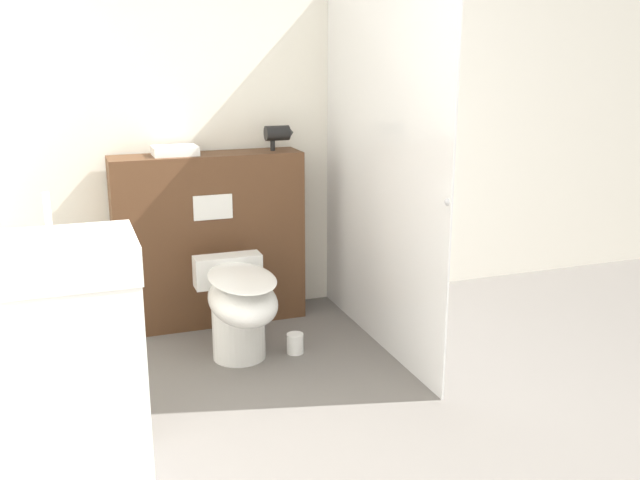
# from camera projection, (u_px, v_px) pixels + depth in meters

# --- Properties ---
(wall_back) EXTENTS (8.00, 0.06, 2.50)m
(wall_back) POSITION_uv_depth(u_px,v_px,m) (243.00, 107.00, 4.23)
(wall_back) COLOR silver
(wall_back) RESTS_ON ground_plane
(partition_panel) EXTENTS (1.09, 0.28, 1.01)m
(partition_panel) POSITION_uv_depth(u_px,v_px,m) (210.00, 239.00, 4.16)
(partition_panel) COLOR #51331E
(partition_panel) RESTS_ON ground_plane
(shower_glass) EXTENTS (0.04, 1.53, 1.95)m
(shower_glass) POSITION_uv_depth(u_px,v_px,m) (379.00, 168.00, 3.75)
(shower_glass) COLOR silver
(shower_glass) RESTS_ON ground_plane
(toilet) EXTENTS (0.36, 0.67, 0.50)m
(toilet) POSITION_uv_depth(u_px,v_px,m) (240.00, 305.00, 3.66)
(toilet) COLOR white
(toilet) RESTS_ON ground_plane
(sink_vanity) EXTENTS (0.56, 0.42, 1.10)m
(sink_vanity) POSITION_uv_depth(u_px,v_px,m) (63.00, 369.00, 2.52)
(sink_vanity) COLOR white
(sink_vanity) RESTS_ON ground_plane
(hair_drier) EXTENTS (0.17, 0.09, 0.14)m
(hair_drier) POSITION_uv_depth(u_px,v_px,m) (279.00, 134.00, 4.15)
(hair_drier) COLOR black
(hair_drier) RESTS_ON partition_panel
(folded_towel) EXTENTS (0.25, 0.18, 0.05)m
(folded_towel) POSITION_uv_depth(u_px,v_px,m) (175.00, 151.00, 3.97)
(folded_towel) COLOR white
(folded_towel) RESTS_ON partition_panel
(spare_toilet_roll) EXTENTS (0.09, 0.09, 0.11)m
(spare_toilet_roll) POSITION_uv_depth(u_px,v_px,m) (295.00, 343.00, 3.81)
(spare_toilet_roll) COLOR white
(spare_toilet_roll) RESTS_ON ground_plane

